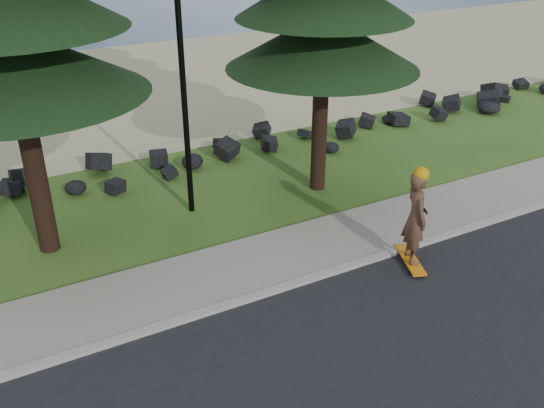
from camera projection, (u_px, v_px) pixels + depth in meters
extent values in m
plane|color=#2E5219|center=(248.00, 272.00, 12.83)|extent=(160.00, 160.00, 0.00)
cube|color=#A69F95|center=(268.00, 292.00, 12.11)|extent=(160.00, 0.20, 0.10)
cube|color=gray|center=(244.00, 266.00, 12.97)|extent=(160.00, 2.00, 0.08)
cube|color=tan|center=(86.00, 93.00, 24.14)|extent=(160.00, 15.00, 0.01)
cylinder|color=black|center=(181.00, 52.00, 13.49)|extent=(0.14, 0.14, 8.00)
cube|color=orange|center=(410.00, 260.00, 13.05)|extent=(0.72, 1.25, 0.04)
imported|color=brown|center=(416.00, 217.00, 12.57)|extent=(0.72, 0.87, 2.04)
sphere|color=#CC890B|center=(421.00, 175.00, 12.12)|extent=(0.33, 0.33, 0.33)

